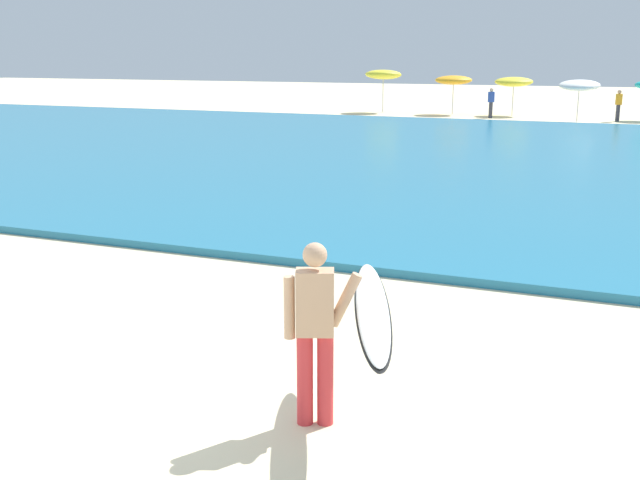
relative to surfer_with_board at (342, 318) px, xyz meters
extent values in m
plane|color=beige|center=(-2.00, -0.73, -1.03)|extent=(160.00, 160.00, 0.00)
cube|color=teal|center=(-2.00, 18.74, -0.96)|extent=(120.00, 28.00, 0.14)
cylinder|color=red|center=(-0.32, -0.12, -0.59)|extent=(0.15, 0.15, 0.88)
cylinder|color=red|center=(-0.14, -0.06, -0.59)|extent=(0.15, 0.15, 0.88)
cube|color=tan|center=(-0.23, -0.09, 0.15)|extent=(0.40, 0.33, 0.60)
sphere|color=tan|center=(-0.23, -0.09, 0.59)|extent=(0.22, 0.22, 0.22)
cylinder|color=tan|center=(-0.44, -0.18, 0.10)|extent=(0.10, 0.10, 0.58)
cylinder|color=tan|center=(0.01, 0.03, 0.17)|extent=(0.33, 0.21, 0.51)
ellipsoid|color=white|center=(0.25, 0.10, 0.10)|extent=(1.16, 2.33, 0.24)
ellipsoid|color=black|center=(0.25, 0.10, 0.08)|extent=(1.22, 2.43, 0.20)
cube|color=black|center=(0.60, -0.79, -0.02)|extent=(0.07, 0.14, 0.14)
cylinder|color=beige|center=(-11.80, 37.04, 0.01)|extent=(0.05, 0.05, 2.08)
ellipsoid|color=yellow|center=(-11.80, 37.04, 1.13)|extent=(2.09, 2.12, 0.65)
cylinder|color=beige|center=(-7.70, 37.12, -0.12)|extent=(0.05, 0.05, 1.83)
ellipsoid|color=#F4A31E|center=(-7.70, 37.12, 0.87)|extent=(2.05, 2.06, 0.54)
cylinder|color=beige|center=(-4.44, 37.48, -0.15)|extent=(0.05, 0.05, 1.77)
ellipsoid|color=yellow|center=(-4.44, 37.48, 0.81)|extent=(2.06, 2.08, 0.58)
cylinder|color=beige|center=(-0.81, 34.88, -0.17)|extent=(0.05, 0.05, 1.73)
ellipsoid|color=white|center=(-0.81, 34.88, 0.77)|extent=(2.00, 2.04, 0.70)
cylinder|color=#383842|center=(1.06, 35.73, -0.61)|extent=(0.20, 0.20, 0.84)
cube|color=orange|center=(1.06, 35.73, 0.08)|extent=(0.32, 0.20, 0.54)
sphere|color=tan|center=(1.06, 35.73, 0.45)|extent=(0.20, 0.20, 0.20)
cylinder|color=#383842|center=(-5.24, 35.40, -0.61)|extent=(0.20, 0.20, 0.84)
cube|color=#2D4CA5|center=(-5.24, 35.40, 0.08)|extent=(0.32, 0.20, 0.54)
sphere|color=beige|center=(-5.24, 35.40, 0.45)|extent=(0.20, 0.20, 0.20)
camera|label=1|loc=(2.34, -6.10, 2.31)|focal=43.14mm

